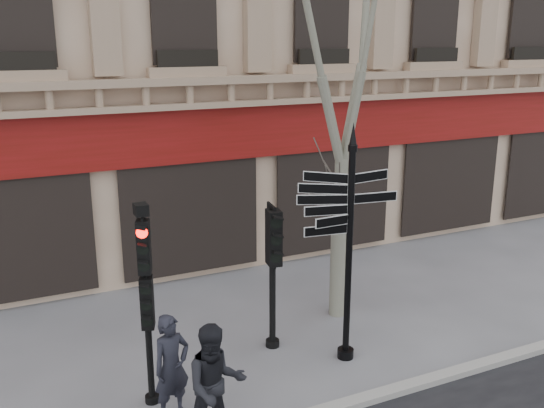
{
  "coord_description": "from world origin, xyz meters",
  "views": [
    {
      "loc": [
        -4.23,
        -8.63,
        5.8
      ],
      "look_at": [
        0.14,
        0.6,
        2.98
      ],
      "focal_mm": 40.0,
      "sensor_mm": 36.0,
      "label": 1
    }
  ],
  "objects": [
    {
      "name": "traffic_signal_secondary",
      "position": [
        0.32,
        0.96,
        1.93
      ],
      "size": [
        0.51,
        0.4,
        2.77
      ],
      "rotation": [
        0.0,
        0.0,
        -0.15
      ],
      "color": "black",
      "rests_on": "ground"
    },
    {
      "name": "pedestrian_b",
      "position": [
        -1.67,
        -1.3,
        0.94
      ],
      "size": [
        0.99,
        0.81,
        1.89
      ],
      "primitive_type": "imported",
      "rotation": [
        0.0,
        0.0,
        -0.11
      ],
      "color": "black",
      "rests_on": "ground"
    },
    {
      "name": "pedestrian_a",
      "position": [
        -2.06,
        -0.4,
        0.86
      ],
      "size": [
        0.72,
        0.58,
        1.73
      ],
      "primitive_type": "imported",
      "rotation": [
        0.0,
        0.0,
        0.29
      ],
      "color": "black",
      "rests_on": "ground"
    },
    {
      "name": "plane_tree",
      "position": [
        2.19,
        1.64,
        5.85
      ],
      "size": [
        3.14,
        3.14,
        8.34
      ],
      "color": "gray",
      "rests_on": "ground"
    },
    {
      "name": "ground",
      "position": [
        0.0,
        0.0,
        0.0
      ],
      "size": [
        80.0,
        80.0,
        0.0
      ],
      "primitive_type": "plane",
      "color": "#5D5D62",
      "rests_on": "ground"
    },
    {
      "name": "traffic_signal_main",
      "position": [
        -2.27,
        0.12,
        2.14
      ],
      "size": [
        0.44,
        0.38,
        3.39
      ],
      "rotation": [
        0.0,
        0.0,
        -0.34
      ],
      "color": "black",
      "rests_on": "ground"
    },
    {
      "name": "fingerpost",
      "position": [
        1.37,
        -0.01,
        2.97
      ],
      "size": [
        2.34,
        2.34,
        4.42
      ],
      "rotation": [
        0.0,
        0.0,
        -0.32
      ],
      "color": "black",
      "rests_on": "ground"
    }
  ]
}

